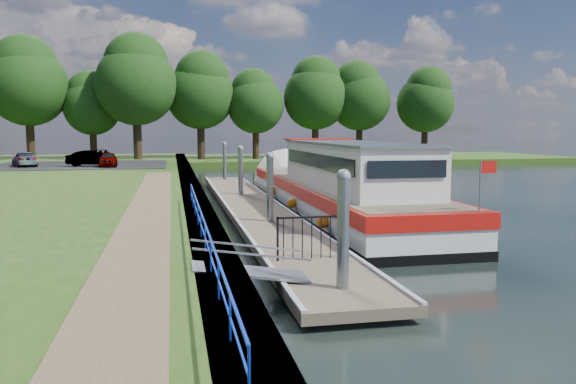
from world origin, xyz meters
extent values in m
plane|color=black|center=(0.00, 0.00, 0.00)|extent=(160.00, 160.00, 0.00)
cube|color=#473D2D|center=(-2.55, 15.00, 0.39)|extent=(1.10, 90.00, 0.78)
cube|color=#284513|center=(12.00, 52.00, 0.30)|extent=(60.00, 18.00, 0.60)
cube|color=brown|center=(-4.40, 8.00, 0.80)|extent=(1.60, 40.00, 0.05)
cube|color=black|center=(-11.00, 38.00, 0.81)|extent=(14.00, 12.00, 0.06)
cube|color=#0C2DBF|center=(-2.75, 3.00, 1.48)|extent=(0.04, 18.00, 0.04)
cube|color=#0C2DBF|center=(-2.75, 3.00, 1.12)|extent=(0.03, 18.00, 0.03)
cylinder|color=#0C2DBF|center=(-2.75, -6.00, 1.14)|extent=(0.04, 0.04, 0.72)
cylinder|color=#0C2DBF|center=(-2.75, -4.00, 1.14)|extent=(0.04, 0.04, 0.72)
cylinder|color=#0C2DBF|center=(-2.75, -2.00, 1.14)|extent=(0.04, 0.04, 0.72)
cylinder|color=#0C2DBF|center=(-2.75, 0.00, 1.14)|extent=(0.04, 0.04, 0.72)
cylinder|color=#0C2DBF|center=(-2.75, 2.00, 1.14)|extent=(0.04, 0.04, 0.72)
cylinder|color=#0C2DBF|center=(-2.75, 4.00, 1.14)|extent=(0.04, 0.04, 0.72)
cylinder|color=#0C2DBF|center=(-2.75, 6.00, 1.14)|extent=(0.04, 0.04, 0.72)
cylinder|color=#0C2DBF|center=(-2.75, 8.00, 1.14)|extent=(0.04, 0.04, 0.72)
cylinder|color=#0C2DBF|center=(-2.75, 10.00, 1.14)|extent=(0.04, 0.04, 0.72)
cylinder|color=#0C2DBF|center=(-2.75, 12.00, 1.14)|extent=(0.04, 0.04, 0.72)
cube|color=brown|center=(0.00, 13.00, 0.28)|extent=(2.50, 30.00, 0.24)
cube|color=#9EA0A3|center=(0.00, 1.00, 0.05)|extent=(2.30, 5.00, 0.30)
cube|color=#9EA0A3|center=(0.00, 9.00, 0.05)|extent=(2.30, 5.00, 0.30)
cube|color=#9EA0A3|center=(0.00, 17.00, 0.05)|extent=(2.30, 5.00, 0.30)
cube|color=#9EA0A3|center=(0.00, 25.00, 0.05)|extent=(2.30, 5.00, 0.30)
cube|color=#9EA0A3|center=(1.19, 13.00, 0.43)|extent=(0.12, 30.00, 0.06)
cube|color=#9EA0A3|center=(-1.19, 13.00, 0.43)|extent=(0.12, 30.00, 0.06)
cylinder|color=gray|center=(0.00, -0.50, 1.10)|extent=(0.26, 0.26, 3.40)
sphere|color=gray|center=(0.00, -0.50, 2.80)|extent=(0.30, 0.30, 0.30)
cylinder|color=gray|center=(0.00, 8.50, 1.10)|extent=(0.26, 0.26, 3.40)
sphere|color=gray|center=(0.00, 8.50, 2.80)|extent=(0.30, 0.30, 0.30)
cylinder|color=gray|center=(0.00, 17.50, 1.10)|extent=(0.26, 0.26, 3.40)
sphere|color=gray|center=(0.00, 17.50, 2.80)|extent=(0.30, 0.30, 0.30)
cylinder|color=gray|center=(0.00, 26.50, 1.10)|extent=(0.26, 0.26, 3.40)
sphere|color=gray|center=(0.00, 26.50, 2.80)|extent=(0.30, 0.30, 0.30)
cube|color=#A5A8AD|center=(-1.85, 0.50, 0.60)|extent=(2.58, 1.00, 0.43)
cube|color=#A5A8AD|center=(-1.85, 0.02, 1.10)|extent=(2.58, 0.04, 0.41)
cube|color=#A5A8AD|center=(-1.85, 0.98, 1.10)|extent=(2.58, 0.04, 0.41)
cube|color=black|center=(-0.90, 2.20, 0.98)|extent=(0.05, 0.05, 1.15)
cube|color=black|center=(0.90, 2.20, 0.98)|extent=(0.05, 0.05, 1.15)
cube|color=black|center=(0.00, 2.20, 1.52)|extent=(1.85, 0.05, 0.05)
cube|color=black|center=(-0.75, 2.20, 0.98)|extent=(0.02, 0.02, 1.10)
cube|color=black|center=(-0.50, 2.20, 0.98)|extent=(0.02, 0.02, 1.10)
cube|color=black|center=(-0.25, 2.20, 0.98)|extent=(0.02, 0.02, 1.10)
cube|color=black|center=(0.00, 2.20, 0.98)|extent=(0.02, 0.02, 1.10)
cube|color=black|center=(0.25, 2.20, 0.98)|extent=(0.02, 0.02, 1.10)
cube|color=black|center=(0.50, 2.20, 0.98)|extent=(0.02, 0.02, 1.10)
cube|color=black|center=(0.75, 2.20, 0.98)|extent=(0.02, 0.02, 1.10)
cube|color=black|center=(3.60, 12.50, 0.02)|extent=(4.00, 20.00, 0.55)
cube|color=silver|center=(3.60, 12.50, 0.62)|extent=(3.96, 19.90, 0.65)
cube|color=#B3110C|center=(3.60, 12.50, 1.18)|extent=(4.04, 20.00, 0.48)
cube|color=brown|center=(3.60, 12.50, 1.42)|extent=(3.68, 19.20, 0.04)
cone|color=silver|center=(3.60, 22.90, 0.55)|extent=(4.00, 1.50, 4.00)
cube|color=silver|center=(3.60, 10.00, 2.30)|extent=(3.00, 11.00, 1.75)
cube|color=gray|center=(3.60, 10.00, 3.22)|extent=(3.10, 11.20, 0.10)
cube|color=black|center=(2.08, 10.00, 2.55)|extent=(0.04, 10.00, 0.55)
cube|color=black|center=(5.12, 10.00, 2.55)|extent=(0.04, 10.00, 0.55)
cube|color=black|center=(3.60, 15.55, 2.55)|extent=(2.60, 0.04, 0.55)
cube|color=black|center=(3.60, 4.45, 2.55)|extent=(2.60, 0.04, 0.55)
cube|color=#B3110C|center=(3.60, 15.20, 3.30)|extent=(3.20, 1.60, 0.06)
cylinder|color=gray|center=(5.10, 2.80, 2.15)|extent=(0.05, 0.05, 1.50)
cube|color=#B3110C|center=(5.35, 2.80, 2.70)|extent=(0.50, 0.02, 0.35)
sphere|color=orange|center=(1.48, 6.50, 0.65)|extent=(0.44, 0.44, 0.44)
sphere|color=orange|center=(1.48, 11.50, 0.65)|extent=(0.44, 0.44, 0.44)
sphere|color=orange|center=(1.48, 16.50, 0.65)|extent=(0.44, 0.44, 0.44)
imported|color=#594C47|center=(2.40, 6.17, 2.30)|extent=(0.58, 0.72, 1.72)
cylinder|color=#332316|center=(-17.49, 49.36, 2.70)|extent=(0.83, 0.83, 4.21)
sphere|color=black|center=(-17.49, 49.36, 8.08)|extent=(7.95, 7.95, 7.95)
sphere|color=black|center=(-17.71, 49.47, 10.07)|extent=(6.31, 6.31, 6.31)
cylinder|color=#332316|center=(-11.50, 49.87, 2.15)|extent=(0.70, 0.70, 3.10)
sphere|color=black|center=(-11.50, 49.87, 6.11)|extent=(5.85, 5.85, 5.85)
sphere|color=black|center=(-11.67, 50.04, 7.57)|extent=(4.65, 4.65, 4.65)
cylinder|color=#332316|center=(-6.89, 47.36, 2.75)|extent=(0.84, 0.84, 4.29)
sphere|color=black|center=(-6.89, 47.36, 8.23)|extent=(8.10, 8.10, 8.10)
sphere|color=black|center=(-6.84, 47.51, 10.25)|extent=(6.44, 6.44, 6.44)
cylinder|color=#332316|center=(-0.41, 49.36, 2.52)|extent=(0.79, 0.79, 3.83)
sphere|color=black|center=(-0.41, 49.36, 7.42)|extent=(7.24, 7.24, 7.24)
sphere|color=black|center=(-0.22, 49.13, 9.23)|extent=(5.75, 5.75, 5.75)
cylinder|color=#332316|center=(5.49, 49.09, 2.23)|extent=(0.72, 0.72, 3.26)
sphere|color=black|center=(5.49, 49.09, 6.40)|extent=(6.16, 6.16, 6.16)
sphere|color=black|center=(5.30, 49.34, 7.93)|extent=(4.89, 4.89, 4.89)
cylinder|color=#332316|center=(12.25, 49.38, 2.49)|extent=(0.78, 0.78, 3.77)
sphere|color=black|center=(12.25, 49.38, 7.31)|extent=(7.13, 7.13, 7.13)
sphere|color=black|center=(12.38, 49.62, 9.09)|extent=(5.66, 5.66, 5.66)
cylinder|color=#332316|center=(17.42, 49.40, 2.42)|extent=(0.77, 0.77, 3.65)
sphere|color=black|center=(17.42, 49.40, 7.09)|extent=(6.89, 6.89, 6.89)
sphere|color=black|center=(17.07, 49.41, 8.81)|extent=(5.47, 5.47, 5.47)
cylinder|color=#332316|center=(24.52, 47.52, 2.30)|extent=(0.74, 0.74, 3.41)
sphere|color=black|center=(24.52, 47.52, 6.66)|extent=(6.43, 6.43, 6.43)
sphere|color=black|center=(24.75, 47.30, 8.26)|extent=(5.11, 5.11, 5.11)
imported|color=#999999|center=(-8.48, 34.87, 1.41)|extent=(1.56, 3.45, 1.15)
imported|color=#999999|center=(-9.85, 35.68, 1.46)|extent=(3.91, 1.65, 1.26)
imported|color=#999999|center=(-15.11, 36.75, 1.41)|extent=(2.89, 4.28, 1.15)
imported|color=#999999|center=(-9.56, 39.55, 1.43)|extent=(2.84, 4.61, 1.19)
camera|label=1|loc=(-3.50, -11.69, 3.77)|focal=35.00mm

